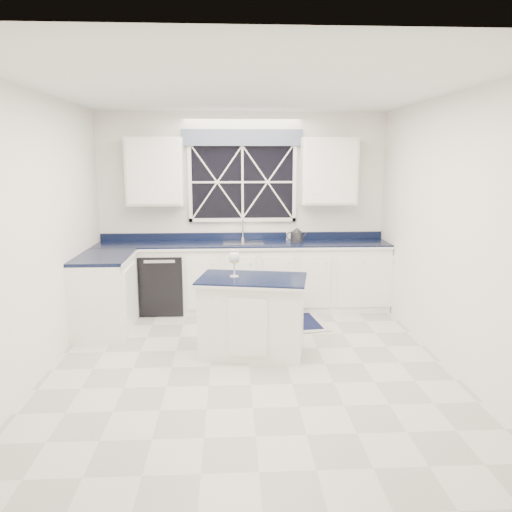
{
  "coord_description": "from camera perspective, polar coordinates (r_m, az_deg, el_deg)",
  "views": [
    {
      "loc": [
        -0.18,
        -4.77,
        2.08
      ],
      "look_at": [
        0.09,
        0.4,
        1.06
      ],
      "focal_mm": 35.0,
      "sensor_mm": 36.0,
      "label": 1
    }
  ],
  "objects": [
    {
      "name": "ground",
      "position": [
        5.2,
        -0.81,
        -12.42
      ],
      "size": [
        4.5,
        4.5,
        0.0
      ],
      "primitive_type": "plane",
      "color": "beige",
      "rests_on": "ground"
    },
    {
      "name": "back_wall",
      "position": [
        7.06,
        -1.55,
        5.21
      ],
      "size": [
        4.0,
        0.1,
        2.7
      ],
      "primitive_type": "cube",
      "color": "white",
      "rests_on": "ground"
    },
    {
      "name": "base_cabinets",
      "position": [
        6.75,
        -4.22,
        -2.85
      ],
      "size": [
        3.99,
        1.6,
        0.9
      ],
      "color": "white",
      "rests_on": "ground"
    },
    {
      "name": "countertop",
      "position": [
        6.82,
        -1.46,
        1.35
      ],
      "size": [
        3.98,
        0.64,
        0.04
      ],
      "primitive_type": "cube",
      "color": "black",
      "rests_on": "base_cabinets"
    },
    {
      "name": "dishwasher",
      "position": [
        6.98,
        -10.52,
        -2.88
      ],
      "size": [
        0.6,
        0.58,
        0.82
      ],
      "primitive_type": "cube",
      "color": "black",
      "rests_on": "ground"
    },
    {
      "name": "window",
      "position": [
        6.98,
        -1.56,
        9.1
      ],
      "size": [
        1.65,
        0.09,
        1.26
      ],
      "color": "black",
      "rests_on": "ground"
    },
    {
      "name": "upper_cabinets",
      "position": [
        6.85,
        -1.53,
        9.64
      ],
      "size": [
        3.1,
        0.34,
        0.9
      ],
      "color": "white",
      "rests_on": "ground"
    },
    {
      "name": "faucet",
      "position": [
        6.98,
        -1.51,
        3.07
      ],
      "size": [
        0.05,
        0.2,
        0.3
      ],
      "color": "#B6B7B9",
      "rests_on": "countertop"
    },
    {
      "name": "island",
      "position": [
        5.38,
        -0.42,
        -6.8
      ],
      "size": [
        1.23,
        0.88,
        0.84
      ],
      "rotation": [
        0.0,
        0.0,
        -0.19
      ],
      "color": "white",
      "rests_on": "ground"
    },
    {
      "name": "rug",
      "position": [
        6.42,
        1.23,
        -7.67
      ],
      "size": [
        1.55,
        1.06,
        0.02
      ],
      "rotation": [
        0.0,
        0.0,
        0.13
      ],
      "color": "#ABACA7",
      "rests_on": "ground"
    },
    {
      "name": "kettle",
      "position": [
        6.9,
        4.66,
        2.37
      ],
      "size": [
        0.28,
        0.19,
        0.2
      ],
      "rotation": [
        0.0,
        0.0,
        -0.12
      ],
      "color": "#2B2B2D",
      "rests_on": "countertop"
    },
    {
      "name": "wine_glass",
      "position": [
        5.28,
        -2.51,
        -0.25
      ],
      "size": [
        0.12,
        0.12,
        0.29
      ],
      "color": "silver",
      "rests_on": "island"
    },
    {
      "name": "soap_bottle",
      "position": [
        7.07,
        3.83,
        2.54
      ],
      "size": [
        0.09,
        0.1,
        0.17
      ],
      "primitive_type": "imported",
      "rotation": [
        0.0,
        0.0,
        -0.27
      ],
      "color": "silver",
      "rests_on": "countertop"
    }
  ]
}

